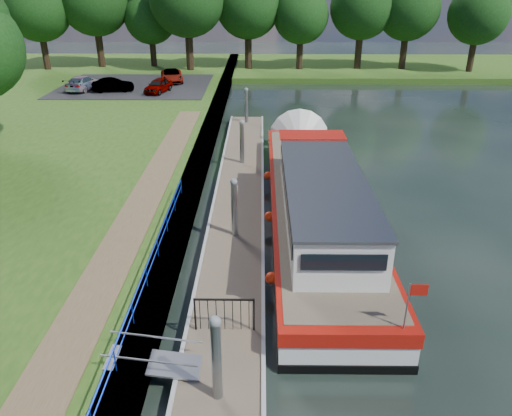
{
  "coord_description": "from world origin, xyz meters",
  "views": [
    {
      "loc": [
        1.09,
        -10.21,
        10.35
      ],
      "look_at": [
        0.89,
        9.01,
        1.4
      ],
      "focal_mm": 35.0,
      "sensor_mm": 36.0,
      "label": 1
    }
  ],
  "objects_px": {
    "car_d": "(172,76)",
    "car_b": "(113,85)",
    "barge": "(314,195)",
    "car_a": "(158,86)",
    "car_c": "(83,83)",
    "pontoon": "(239,196)"
  },
  "relations": [
    {
      "from": "car_a",
      "to": "car_c",
      "type": "height_order",
      "value": "car_c"
    },
    {
      "from": "barge",
      "to": "car_c",
      "type": "bearing_deg",
      "value": 127.34
    },
    {
      "from": "car_a",
      "to": "car_b",
      "type": "height_order",
      "value": "car_a"
    },
    {
      "from": "car_b",
      "to": "barge",
      "type": "bearing_deg",
      "value": -157.18
    },
    {
      "from": "pontoon",
      "to": "car_d",
      "type": "bearing_deg",
      "value": 106.11
    },
    {
      "from": "car_a",
      "to": "car_c",
      "type": "bearing_deg",
      "value": -172.36
    },
    {
      "from": "car_a",
      "to": "car_d",
      "type": "relative_size",
      "value": 0.82
    },
    {
      "from": "car_a",
      "to": "car_c",
      "type": "relative_size",
      "value": 0.81
    },
    {
      "from": "car_d",
      "to": "barge",
      "type": "bearing_deg",
      "value": -79.89
    },
    {
      "from": "barge",
      "to": "car_a",
      "type": "bearing_deg",
      "value": 116.35
    },
    {
      "from": "car_b",
      "to": "car_c",
      "type": "bearing_deg",
      "value": 65.48
    },
    {
      "from": "pontoon",
      "to": "car_c",
      "type": "distance_m",
      "value": 27.57
    },
    {
      "from": "barge",
      "to": "car_a",
      "type": "xyz_separation_m",
      "value": [
        -11.75,
        23.72,
        0.36
      ]
    },
    {
      "from": "car_d",
      "to": "car_b",
      "type": "bearing_deg",
      "value": -146.13
    },
    {
      "from": "car_c",
      "to": "car_d",
      "type": "relative_size",
      "value": 1.01
    },
    {
      "from": "car_c",
      "to": "car_d",
      "type": "distance_m",
      "value": 8.49
    },
    {
      "from": "barge",
      "to": "car_a",
      "type": "height_order",
      "value": "barge"
    },
    {
      "from": "car_a",
      "to": "car_c",
      "type": "xyz_separation_m",
      "value": [
        -7.14,
        1.03,
        0.03
      ]
    },
    {
      "from": "barge",
      "to": "car_b",
      "type": "bearing_deg",
      "value": 123.52
    },
    {
      "from": "pontoon",
      "to": "barge",
      "type": "relative_size",
      "value": 1.42
    },
    {
      "from": "pontoon",
      "to": "car_b",
      "type": "bearing_deg",
      "value": 119.05
    },
    {
      "from": "barge",
      "to": "car_c",
      "type": "xyz_separation_m",
      "value": [
        -18.88,
        24.76,
        0.39
      ]
    }
  ]
}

